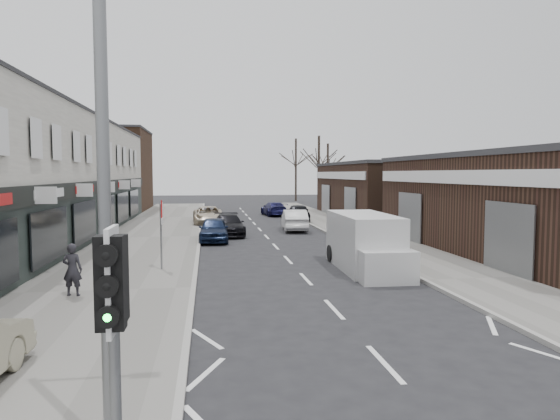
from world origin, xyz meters
name	(u,v)px	position (x,y,z in m)	size (l,w,h in m)	color
ground	(429,411)	(0.00, 0.00, 0.00)	(160.00, 160.00, 0.00)	black
pavement_left	(150,238)	(-6.75, 22.00, 0.06)	(5.50, 64.00, 0.12)	slate
pavement_right	(360,234)	(5.75, 22.00, 0.06)	(3.50, 64.00, 0.12)	slate
shop_terrace_left	(5,178)	(-13.50, 19.50, 3.55)	(8.00, 41.00, 7.10)	silver
brick_block_far	(107,171)	(-13.50, 45.00, 4.00)	(8.00, 10.00, 8.00)	#432C1D
right_unit_near	(551,206)	(12.50, 14.00, 2.25)	(10.00, 18.00, 4.50)	#362318
right_unit_far	(394,191)	(12.50, 34.00, 2.25)	(10.00, 16.00, 4.50)	#362318
tree_far_a	(319,207)	(9.00, 48.00, 0.00)	(3.60, 3.60, 8.00)	#382D26
tree_far_b	(328,203)	(11.50, 54.00, 0.00)	(3.60, 3.60, 7.50)	#382D26
tree_far_c	(296,201)	(8.50, 60.00, 0.00)	(3.60, 3.60, 8.50)	#382D26
traffic_light	(113,305)	(-4.40, -2.02, 2.41)	(0.28, 0.60, 3.10)	slate
street_lamp	(117,103)	(-4.53, -0.80, 4.62)	(2.23, 0.22, 8.00)	slate
warning_sign	(162,215)	(-5.16, 12.00, 2.20)	(0.12, 0.80, 2.70)	slate
white_van	(365,243)	(2.64, 11.42, 1.03)	(2.09, 5.63, 2.17)	silver
pedestrian	(72,270)	(-7.44, 8.14, 0.91)	(0.58, 0.38, 1.58)	#222127
parked_car_left_a	(214,229)	(-3.13, 20.42, 0.67)	(1.58, 3.92, 1.34)	#121D38
parked_car_left_b	(229,225)	(-2.20, 23.06, 0.64)	(1.79, 4.40, 1.28)	black
parked_car_left_c	(209,215)	(-3.40, 29.86, 0.66)	(2.20, 4.77, 1.33)	#C1B29B
parked_car_right_a	(294,220)	(2.20, 24.99, 0.69)	(1.47, 4.21, 1.39)	silver
parked_car_right_b	(298,213)	(3.50, 30.78, 0.71)	(1.67, 4.16, 1.42)	black
parked_car_right_c	(274,209)	(2.39, 36.80, 0.61)	(1.72, 4.23, 1.23)	#151543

